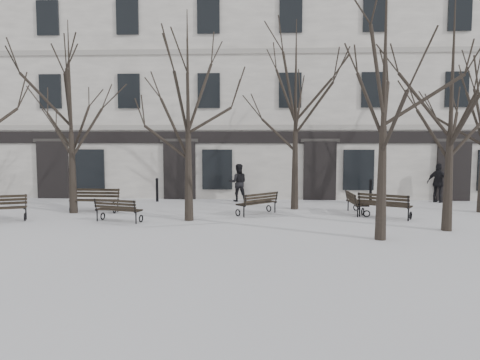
# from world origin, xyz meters

# --- Properties ---
(ground) EXTENTS (100.00, 100.00, 0.00)m
(ground) POSITION_xyz_m (0.00, 0.00, 0.00)
(ground) COLOR silver
(ground) RESTS_ON ground
(building) EXTENTS (40.40, 10.20, 11.40)m
(building) POSITION_xyz_m (0.00, 12.96, 5.52)
(building) COLOR silver
(building) RESTS_ON ground
(tree_1) EXTENTS (5.37, 5.37, 7.67)m
(tree_1) POSITION_xyz_m (-2.06, 1.80, 4.79)
(tree_1) COLOR black
(tree_1) RESTS_ON ground
(tree_2) EXTENTS (5.70, 5.70, 8.14)m
(tree_2) POSITION_xyz_m (4.24, -1.20, 5.09)
(tree_2) COLOR black
(tree_2) RESTS_ON ground
(tree_3) EXTENTS (5.46, 5.46, 7.80)m
(tree_3) POSITION_xyz_m (6.78, 0.31, 4.88)
(tree_3) COLOR black
(tree_3) RESTS_ON ground
(tree_4) EXTENTS (5.42, 5.42, 7.75)m
(tree_4) POSITION_xyz_m (-7.09, 3.36, 4.84)
(tree_4) COLOR black
(tree_4) RESTS_ON ground
(tree_5) EXTENTS (5.62, 5.62, 8.03)m
(tree_5) POSITION_xyz_m (2.06, 4.85, 5.02)
(tree_5) COLOR black
(tree_5) RESTS_ON ground
(bench_1) EXTENTS (1.82, 1.07, 0.87)m
(bench_1) POSITION_xyz_m (-4.61, 1.34, 0.47)
(bench_1) COLOR black
(bench_1) RESTS_ON ground
(bench_2) EXTENTS (2.00, 1.55, 0.98)m
(bench_2) POSITION_xyz_m (5.33, 2.61, 0.53)
(bench_2) COLOR black
(bench_2) RESTS_ON ground
(bench_3) EXTENTS (1.97, 0.79, 0.97)m
(bench_3) POSITION_xyz_m (-6.27, 3.59, 0.53)
(bench_3) COLOR black
(bench_3) RESTS_ON ground
(bench_4) EXTENTS (1.72, 1.68, 0.91)m
(bench_4) POSITION_xyz_m (0.49, 3.25, 0.49)
(bench_4) COLOR black
(bench_4) RESTS_ON ground
(bench_5) EXTENTS (0.71, 1.78, 0.88)m
(bench_5) POSITION_xyz_m (4.44, 3.65, 0.48)
(bench_5) COLOR black
(bench_5) RESTS_ON ground
(bollard_a) EXTENTS (0.15, 0.15, 1.15)m
(bollard_a) POSITION_xyz_m (-4.43, 6.92, 0.62)
(bollard_a) COLOR black
(bollard_a) RESTS_ON ground
(bollard_b) EXTENTS (0.15, 0.15, 1.16)m
(bollard_b) POSITION_xyz_m (5.70, 6.58, 0.62)
(bollard_b) COLOR black
(bollard_b) RESTS_ON ground
(pedestrian_b) EXTENTS (0.94, 0.76, 1.82)m
(pedestrian_b) POSITION_xyz_m (-0.51, 7.24, 0.00)
(pedestrian_b) COLOR black
(pedestrian_b) RESTS_ON ground
(pedestrian_c) EXTENTS (1.12, 1.09, 1.88)m
(pedestrian_c) POSITION_xyz_m (9.06, 7.28, 0.00)
(pedestrian_c) COLOR black
(pedestrian_c) RESTS_ON ground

